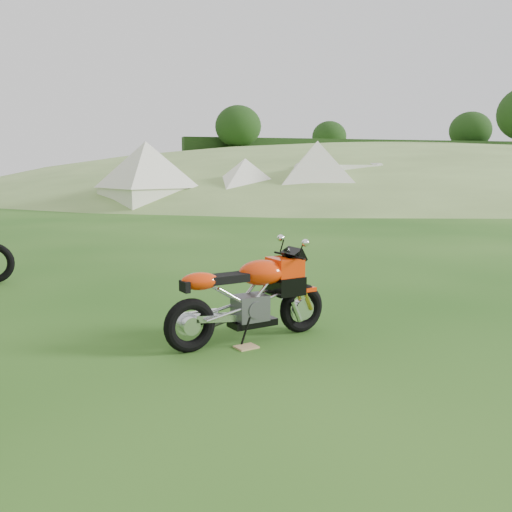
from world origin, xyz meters
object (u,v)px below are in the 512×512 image
object	(u,v)px
sport_motorcycle	(249,291)
tent_right	(317,177)
tent_left	(147,178)
tent_mid	(245,182)
caravan	(339,185)
plywood_board	(246,347)

from	to	relation	value
sport_motorcycle	tent_right	world-z (taller)	tent_right
tent_left	tent_mid	bearing A→B (deg)	-31.99
tent_left	tent_right	xyz separation A→B (m)	(7.77, -1.63, 0.01)
tent_right	caravan	world-z (taller)	tent_right
tent_left	caravan	bearing A→B (deg)	-27.90
tent_left	tent_right	world-z (taller)	tent_right
sport_motorcycle	tent_left	world-z (taller)	tent_left
plywood_board	caravan	distance (m)	22.93
tent_left	caravan	distance (m)	9.39
tent_right	caravan	size ratio (longest dim) A/B	0.76
tent_mid	tent_right	size ratio (longest dim) A/B	0.84
sport_motorcycle	caravan	bearing A→B (deg)	48.25
tent_mid	caravan	xyz separation A→B (m)	(4.83, 0.02, -0.18)
tent_left	sport_motorcycle	bearing A→B (deg)	-116.83
caravan	sport_motorcycle	bearing A→B (deg)	-123.13
tent_left	caravan	xyz separation A→B (m)	(9.37, -0.60, -0.41)
sport_motorcycle	plywood_board	world-z (taller)	sport_motorcycle
sport_motorcycle	caravan	world-z (taller)	caravan
plywood_board	tent_mid	distance (m)	21.18
plywood_board	sport_motorcycle	bearing A→B (deg)	67.85
tent_left	caravan	size ratio (longest dim) A/B	0.75
tent_left	tent_mid	size ratio (longest dim) A/B	1.19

